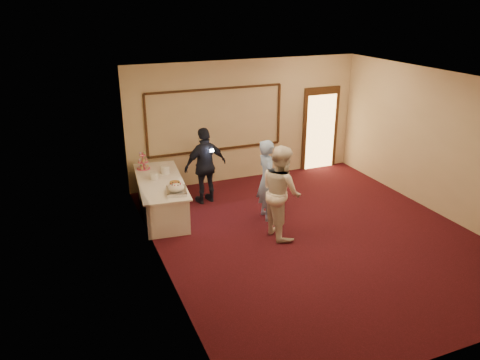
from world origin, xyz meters
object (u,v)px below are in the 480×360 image
(plate_stack_b, at_px, (165,170))
(woman, at_px, (281,192))
(man, at_px, (267,180))
(tart, at_px, (175,183))
(guest, at_px, (205,166))
(pavlova_tray, at_px, (176,189))
(cupcake_stand, at_px, (143,162))
(plate_stack_a, at_px, (154,176))
(buffet_table, at_px, (161,197))

(plate_stack_b, height_order, woman, woman)
(woman, bearing_deg, plate_stack_b, 37.59)
(plate_stack_b, distance_m, man, 2.28)
(plate_stack_b, height_order, tart, plate_stack_b)
(man, xyz_separation_m, guest, (-0.92, 1.27, 0.02))
(pavlova_tray, xyz_separation_m, guest, (0.95, 1.05, 0.01))
(pavlova_tray, relative_size, tart, 2.40)
(tart, bearing_deg, cupcake_stand, 109.38)
(cupcake_stand, height_order, tart, cupcake_stand)
(plate_stack_b, relative_size, guest, 0.12)
(plate_stack_a, relative_size, woman, 0.10)
(woman, bearing_deg, pavlova_tray, 59.90)
(buffet_table, height_order, pavlova_tray, pavlova_tray)
(guest, bearing_deg, woman, 102.14)
(man, relative_size, guest, 0.98)
(guest, bearing_deg, tart, 24.13)
(tart, bearing_deg, buffet_table, 124.67)
(pavlova_tray, height_order, plate_stack_a, pavlova_tray)
(buffet_table, xyz_separation_m, plate_stack_b, (0.20, 0.37, 0.47))
(plate_stack_a, bearing_deg, pavlova_tray, -75.20)
(pavlova_tray, bearing_deg, plate_stack_a, 104.80)
(cupcake_stand, distance_m, woman, 3.39)
(buffet_table, distance_m, cupcake_stand, 1.01)
(guest, bearing_deg, buffet_table, 2.70)
(plate_stack_a, height_order, guest, guest)
(buffet_table, bearing_deg, man, -27.16)
(plate_stack_a, relative_size, tart, 0.73)
(plate_stack_b, distance_m, tart, 0.71)
(buffet_table, height_order, guest, guest)
(plate_stack_b, relative_size, tart, 0.84)
(buffet_table, height_order, woman, woman)
(plate_stack_a, height_order, man, man)
(pavlova_tray, height_order, tart, pavlova_tray)
(plate_stack_a, bearing_deg, guest, 6.69)
(cupcake_stand, xyz_separation_m, man, (2.19, -1.87, -0.07))
(plate_stack_a, relative_size, man, 0.11)
(plate_stack_a, distance_m, man, 2.39)
(plate_stack_a, bearing_deg, buffet_table, -45.44)
(cupcake_stand, relative_size, woman, 0.24)
(cupcake_stand, distance_m, plate_stack_a, 0.74)
(cupcake_stand, xyz_separation_m, woman, (2.11, -2.66, -0.02))
(tart, xyz_separation_m, woman, (1.69, -1.48, 0.12))
(buffet_table, xyz_separation_m, cupcake_stand, (-0.18, 0.84, 0.54))
(plate_stack_b, bearing_deg, tart, -87.76)
(pavlova_tray, distance_m, guest, 1.42)
(tart, bearing_deg, man, -21.36)
(woman, bearing_deg, plate_stack_a, 45.94)
(woman, xyz_separation_m, guest, (-0.84, 2.06, -0.04))
(man, bearing_deg, buffet_table, 66.39)
(tart, relative_size, woman, 0.14)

